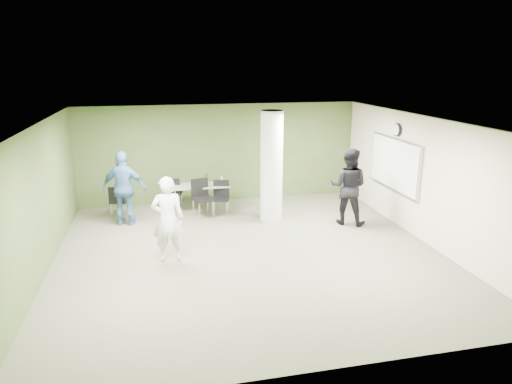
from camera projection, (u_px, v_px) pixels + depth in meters
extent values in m
plane|color=#575946|center=(249.00, 253.00, 9.74)|extent=(8.00, 8.00, 0.00)
plane|color=white|center=(248.00, 121.00, 8.97)|extent=(8.00, 8.00, 0.00)
cube|color=#425427|center=(221.00, 153.00, 13.11)|extent=(8.00, 2.80, 0.02)
cube|color=#425427|center=(39.00, 202.00, 8.52)|extent=(0.02, 8.00, 2.80)
cube|color=beige|center=(424.00, 179.00, 10.19)|extent=(0.02, 8.00, 2.80)
cylinder|color=silver|center=(272.00, 167.00, 11.44)|extent=(0.56, 0.56, 2.80)
cube|color=silver|center=(394.00, 164.00, 11.27)|extent=(0.04, 2.30, 1.30)
cube|color=white|center=(393.00, 164.00, 11.27)|extent=(0.02, 2.20, 1.20)
cylinder|color=black|center=(397.00, 130.00, 11.04)|extent=(0.05, 0.32, 0.32)
cylinder|color=white|center=(396.00, 130.00, 11.03)|extent=(0.02, 0.26, 0.26)
cube|color=gray|center=(201.00, 185.00, 12.34)|extent=(1.56, 0.71, 0.04)
cylinder|color=silver|center=(176.00, 203.00, 12.05)|extent=(0.04, 0.04, 0.69)
cylinder|color=silver|center=(228.00, 200.00, 12.31)|extent=(0.04, 0.04, 0.69)
cylinder|color=silver|center=(175.00, 197.00, 12.56)|extent=(0.04, 0.04, 0.69)
cylinder|color=silver|center=(225.00, 194.00, 12.82)|extent=(0.04, 0.04, 0.69)
cylinder|color=#164428|center=(206.00, 178.00, 12.57)|extent=(0.07, 0.07, 0.25)
cylinder|color=#B2B2B7|center=(222.00, 179.00, 12.54)|extent=(0.06, 0.06, 0.18)
cylinder|color=#4C4C4C|center=(165.00, 205.00, 12.58)|extent=(0.24, 0.24, 0.27)
cube|color=black|center=(119.00, 201.00, 11.97)|extent=(0.50, 0.50, 0.05)
cube|color=black|center=(116.00, 195.00, 11.72)|extent=(0.40, 0.12, 0.41)
cylinder|color=silver|center=(128.00, 207.00, 12.19)|extent=(0.02, 0.02, 0.39)
cylinder|color=silver|center=(115.00, 207.00, 12.19)|extent=(0.02, 0.02, 0.39)
cylinder|color=silver|center=(125.00, 211.00, 11.86)|extent=(0.02, 0.02, 0.39)
cylinder|color=silver|center=(111.00, 211.00, 11.86)|extent=(0.02, 0.02, 0.39)
cube|color=black|center=(174.00, 193.00, 12.59)|extent=(0.53, 0.53, 0.05)
cube|color=black|center=(172.00, 187.00, 12.32)|extent=(0.43, 0.12, 0.44)
cylinder|color=silver|center=(182.00, 199.00, 12.84)|extent=(0.02, 0.02, 0.42)
cylinder|color=silver|center=(168.00, 199.00, 12.83)|extent=(0.02, 0.02, 0.42)
cylinder|color=silver|center=(180.00, 203.00, 12.48)|extent=(0.02, 0.02, 0.42)
cylinder|color=silver|center=(166.00, 203.00, 12.47)|extent=(0.02, 0.02, 0.42)
cube|color=black|center=(203.00, 199.00, 11.88)|extent=(0.62, 0.62, 0.05)
cube|color=black|center=(200.00, 187.00, 11.99)|extent=(0.47, 0.18, 0.49)
cylinder|color=silver|center=(199.00, 212.00, 11.68)|extent=(0.02, 0.02, 0.46)
cylinder|color=silver|center=(214.00, 209.00, 11.87)|extent=(0.02, 0.02, 0.46)
cylinder|color=silver|center=(193.00, 208.00, 12.02)|extent=(0.02, 0.02, 0.46)
cylinder|color=silver|center=(208.00, 205.00, 12.21)|extent=(0.02, 0.02, 0.46)
cube|color=black|center=(220.00, 199.00, 12.07)|extent=(0.56, 0.56, 0.05)
cube|color=black|center=(221.00, 188.00, 12.20)|extent=(0.42, 0.16, 0.44)
cylinder|color=silver|center=(213.00, 209.00, 11.97)|extent=(0.02, 0.02, 0.42)
cylinder|color=silver|center=(227.00, 209.00, 11.94)|extent=(0.02, 0.02, 0.42)
cylinder|color=silver|center=(215.00, 205.00, 12.32)|extent=(0.02, 0.02, 0.42)
cylinder|color=silver|center=(228.00, 205.00, 12.30)|extent=(0.02, 0.02, 0.42)
imported|color=white|center=(168.00, 219.00, 9.14)|extent=(0.67, 0.45, 1.78)
imported|color=black|center=(348.00, 186.00, 11.29)|extent=(1.18, 1.12, 1.92)
imported|color=#3C6895|center=(124.00, 188.00, 11.20)|extent=(1.17, 0.71, 1.87)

